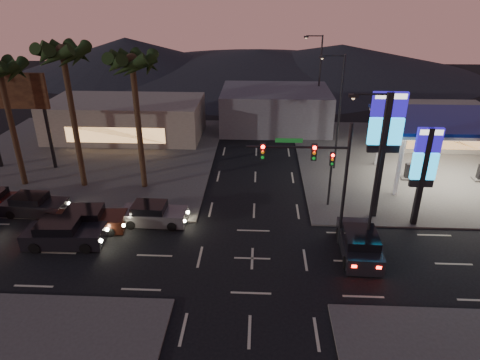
# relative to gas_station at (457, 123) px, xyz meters

# --- Properties ---
(ground) EXTENTS (140.00, 140.00, 0.00)m
(ground) POSITION_rel_gas_station_xyz_m (-16.00, -12.00, -5.08)
(ground) COLOR black
(ground) RESTS_ON ground
(corner_lot_ne) EXTENTS (24.00, 24.00, 0.12)m
(corner_lot_ne) POSITION_rel_gas_station_xyz_m (0.00, 4.00, -5.02)
(corner_lot_ne) COLOR #47443F
(corner_lot_ne) RESTS_ON ground
(corner_lot_nw) EXTENTS (24.00, 24.00, 0.12)m
(corner_lot_nw) POSITION_rel_gas_station_xyz_m (-32.00, 4.00, -5.02)
(corner_lot_nw) COLOR #47443F
(corner_lot_nw) RESTS_ON ground
(gas_station) EXTENTS (12.20, 8.20, 5.47)m
(gas_station) POSITION_rel_gas_station_xyz_m (0.00, 0.00, 0.00)
(gas_station) COLOR silver
(gas_station) RESTS_ON ground
(convenience_store) EXTENTS (10.00, 6.00, 4.00)m
(convenience_store) POSITION_rel_gas_station_xyz_m (2.00, 9.00, -3.08)
(convenience_store) COLOR #726B5B
(convenience_store) RESTS_ON ground
(pylon_sign_tall) EXTENTS (2.20, 0.35, 9.00)m
(pylon_sign_tall) POSITION_rel_gas_station_xyz_m (-7.50, -6.50, 1.31)
(pylon_sign_tall) COLOR black
(pylon_sign_tall) RESTS_ON ground
(pylon_sign_short) EXTENTS (1.60, 0.35, 7.00)m
(pylon_sign_short) POSITION_rel_gas_station_xyz_m (-5.00, -7.50, -0.42)
(pylon_sign_short) COLOR black
(pylon_sign_short) RESTS_ON ground
(traffic_signal_mast) EXTENTS (6.10, 0.39, 8.00)m
(traffic_signal_mast) POSITION_rel_gas_station_xyz_m (-12.24, -10.01, 0.15)
(traffic_signal_mast) COLOR black
(traffic_signal_mast) RESTS_ON ground
(pedestal_signal) EXTENTS (0.32, 0.39, 4.30)m
(pedestal_signal) POSITION_rel_gas_station_xyz_m (-10.50, -5.02, -2.16)
(pedestal_signal) COLOR black
(pedestal_signal) RESTS_ON ground
(streetlight_near) EXTENTS (2.14, 0.25, 10.00)m
(streetlight_near) POSITION_rel_gas_station_xyz_m (-9.21, -11.00, 0.64)
(streetlight_near) COLOR black
(streetlight_near) RESTS_ON ground
(streetlight_mid) EXTENTS (2.14, 0.25, 10.00)m
(streetlight_mid) POSITION_rel_gas_station_xyz_m (-9.21, 2.00, 0.64)
(streetlight_mid) COLOR black
(streetlight_mid) RESTS_ON ground
(streetlight_far) EXTENTS (2.14, 0.25, 10.00)m
(streetlight_far) POSITION_rel_gas_station_xyz_m (-9.21, 16.00, 0.64)
(streetlight_far) COLOR black
(streetlight_far) RESTS_ON ground
(palm_a) EXTENTS (4.41, 4.41, 10.86)m
(palm_a) POSITION_rel_gas_station_xyz_m (-25.00, -2.50, 4.35)
(palm_a) COLOR black
(palm_a) RESTS_ON ground
(palm_b) EXTENTS (4.41, 4.41, 11.46)m
(palm_b) POSITION_rel_gas_station_xyz_m (-30.00, -2.50, 4.89)
(palm_b) COLOR black
(palm_b) RESTS_ON ground
(palm_c) EXTENTS (4.41, 4.41, 10.26)m
(palm_c) POSITION_rel_gas_station_xyz_m (-35.00, -2.50, 3.80)
(palm_c) COLOR black
(palm_c) RESTS_ON ground
(billboard) EXTENTS (6.00, 0.30, 8.50)m
(billboard) POSITION_rel_gas_station_xyz_m (-36.50, 1.00, 1.25)
(billboard) COLOR black
(billboard) RESTS_ON ground
(building_far_west) EXTENTS (16.00, 8.00, 4.00)m
(building_far_west) POSITION_rel_gas_station_xyz_m (-30.00, 10.00, -3.08)
(building_far_west) COLOR #726B5B
(building_far_west) RESTS_ON ground
(building_far_mid) EXTENTS (12.00, 9.00, 4.40)m
(building_far_mid) POSITION_rel_gas_station_xyz_m (-14.00, 14.00, -2.88)
(building_far_mid) COLOR #4C4C51
(building_far_mid) RESTS_ON ground
(hill_left) EXTENTS (40.00, 40.00, 6.00)m
(hill_left) POSITION_rel_gas_station_xyz_m (-41.00, 48.00, -2.08)
(hill_left) COLOR black
(hill_left) RESTS_ON ground
(hill_right) EXTENTS (50.00, 50.00, 5.00)m
(hill_right) POSITION_rel_gas_station_xyz_m (-1.00, 48.00, -2.58)
(hill_right) COLOR black
(hill_right) RESTS_ON ground
(hill_center) EXTENTS (60.00, 60.00, 4.00)m
(hill_center) POSITION_rel_gas_station_xyz_m (-16.00, 48.00, -3.08)
(hill_center) COLOR black
(hill_center) RESTS_ON ground
(car_lane_a_front) EXTENTS (5.16, 2.34, 1.65)m
(car_lane_a_front) POSITION_rel_gas_station_xyz_m (-27.98, -11.01, -4.31)
(car_lane_a_front) COLOR black
(car_lane_a_front) RESTS_ON ground
(car_lane_a_mid) EXTENTS (4.97, 2.35, 1.58)m
(car_lane_a_mid) POSITION_rel_gas_station_xyz_m (-27.05, -9.16, -4.35)
(car_lane_a_mid) COLOR black
(car_lane_a_mid) RESTS_ON ground
(car_lane_b_front) EXTENTS (4.64, 2.07, 1.49)m
(car_lane_b_front) POSITION_rel_gas_station_xyz_m (-22.93, -8.13, -4.39)
(car_lane_b_front) COLOR #505053
(car_lane_b_front) RESTS_ON ground
(car_lane_b_mid) EXTENTS (4.62, 2.09, 1.48)m
(car_lane_b_mid) POSITION_rel_gas_station_xyz_m (-31.80, -7.20, -4.39)
(car_lane_b_mid) COLOR black
(car_lane_b_mid) RESTS_ON ground
(suv_station) EXTENTS (2.32, 5.08, 1.67)m
(suv_station) POSITION_rel_gas_station_xyz_m (-9.50, -11.21, -4.31)
(suv_station) COLOR black
(suv_station) RESTS_ON ground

